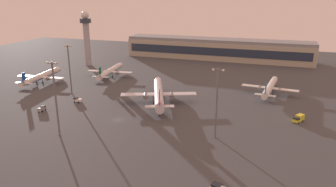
% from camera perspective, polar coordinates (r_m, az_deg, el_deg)
% --- Properties ---
extents(ground_plane, '(416.00, 416.00, 0.00)m').
position_cam_1_polar(ground_plane, '(138.50, -8.81, -4.65)').
color(ground_plane, '#424449').
extents(terminal_building, '(147.78, 22.40, 16.40)m').
position_cam_1_polar(terminal_building, '(264.80, 8.74, 7.83)').
color(terminal_building, '#B2AD99').
rests_on(terminal_building, ground).
extents(control_tower, '(8.00, 8.00, 39.31)m').
position_cam_1_polar(control_tower, '(243.80, -14.31, 10.14)').
color(control_tower, '#A8A8B2').
rests_on(control_tower, ground).
extents(airplane_taxiway_distant, '(35.89, 45.52, 12.19)m').
position_cam_1_polar(airplane_taxiway_distant, '(156.68, -1.68, -0.00)').
color(airplane_taxiway_distant, silver).
rests_on(airplane_taxiway_distant, ground).
extents(airplane_mid_apron, '(29.82, 38.23, 9.80)m').
position_cam_1_polar(airplane_mid_apron, '(206.69, -21.67, 2.82)').
color(airplane_mid_apron, silver).
rests_on(airplane_mid_apron, ground).
extents(airplane_terminal_side, '(29.42, 37.71, 9.67)m').
position_cam_1_polar(airplane_terminal_side, '(178.33, 17.67, 1.02)').
color(airplane_terminal_side, silver).
rests_on(airplane_terminal_side, ground).
extents(airplane_near_gate, '(29.55, 37.86, 9.71)m').
position_cam_1_polar(airplane_near_gate, '(208.80, -10.26, 3.92)').
color(airplane_near_gate, white).
rests_on(airplane_near_gate, ground).
extents(catering_truck, '(4.92, 6.06, 3.05)m').
position_cam_1_polar(catering_truck, '(144.79, 22.23, -4.13)').
color(catering_truck, yellow).
rests_on(catering_truck, ground).
extents(baggage_tractor, '(2.22, 4.25, 2.25)m').
position_cam_1_polar(baggage_tractor, '(157.30, -21.51, -2.51)').
color(baggage_tractor, gray).
rests_on(baggage_tractor, ground).
extents(cargo_loader, '(4.24, 2.21, 2.25)m').
position_cam_1_polar(cargo_loader, '(164.09, -15.80, -1.12)').
color(cargo_loader, white).
rests_on(cargo_loader, ground).
extents(apron_light_central, '(4.80, 0.90, 28.60)m').
position_cam_1_polar(apron_light_central, '(123.62, -19.40, -0.24)').
color(apron_light_central, slate).
rests_on(apron_light_central, ground).
extents(apron_light_west, '(4.80, 0.90, 26.03)m').
position_cam_1_polar(apron_light_west, '(176.04, -17.14, 4.64)').
color(apron_light_west, slate).
rests_on(apron_light_west, ground).
extents(apron_light_east, '(4.80, 0.90, 26.48)m').
position_cam_1_polar(apron_light_east, '(116.77, 8.69, -1.00)').
color(apron_light_east, slate).
rests_on(apron_light_east, ground).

